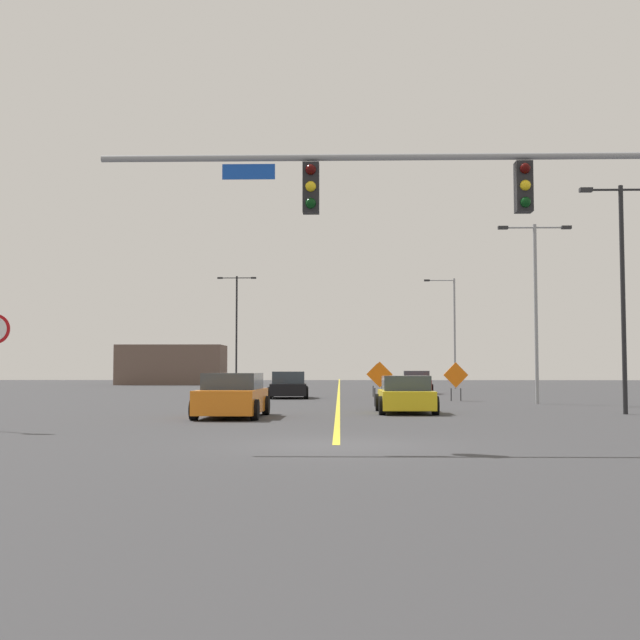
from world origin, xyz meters
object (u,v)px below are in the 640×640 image
object	(u,v)px
car_red_distant	(416,383)
car_black_far	(288,386)
street_lamp_mid_left	(237,323)
car_orange_passing	(232,396)
traffic_signal_assembly	(517,208)
construction_sign_left_lane	(377,376)
street_lamp_near_left	(623,279)
street_lamp_far_right	(536,297)
street_lamp_near_right	(452,328)
car_yellow_near	(406,396)
construction_sign_median_far	(456,377)
construction_sign_median_near	(380,378)

from	to	relation	value
car_red_distant	car_black_far	bearing A→B (deg)	-133.12
street_lamp_mid_left	car_orange_passing	bearing A→B (deg)	-82.92
traffic_signal_assembly	construction_sign_left_lane	distance (m)	29.89
street_lamp_near_left	construction_sign_left_lane	bearing A→B (deg)	113.41
traffic_signal_assembly	car_orange_passing	distance (m)	12.69
street_lamp_far_right	car_black_far	world-z (taller)	street_lamp_far_right
car_orange_passing	car_black_far	xyz separation A→B (m)	(0.68, 17.90, -0.01)
street_lamp_far_right	car_black_far	distance (m)	14.34
street_lamp_near_right	car_yellow_near	bearing A→B (deg)	-100.43
traffic_signal_assembly	street_lamp_near_left	distance (m)	13.32
car_black_far	traffic_signal_assembly	bearing A→B (deg)	-76.82
traffic_signal_assembly	car_yellow_near	bearing A→B (deg)	96.14
street_lamp_near_left	construction_sign_left_lane	world-z (taller)	street_lamp_near_left
street_lamp_near_left	traffic_signal_assembly	bearing A→B (deg)	-117.68
street_lamp_mid_left	construction_sign_median_far	world-z (taller)	street_lamp_mid_left
street_lamp_near_left	car_black_far	world-z (taller)	street_lamp_near_left
car_yellow_near	car_red_distant	world-z (taller)	car_red_distant
construction_sign_left_lane	car_yellow_near	bearing A→B (deg)	-89.32
car_red_distant	street_lamp_far_right	bearing A→B (deg)	-75.64
car_black_far	street_lamp_near_left	bearing A→B (deg)	-51.25
traffic_signal_assembly	street_lamp_mid_left	size ratio (longest dim) A/B	1.39
street_lamp_far_right	street_lamp_near_right	bearing A→B (deg)	89.87
construction_sign_left_lane	construction_sign_median_near	bearing A→B (deg)	-92.15
street_lamp_near_left	construction_sign_median_far	xyz separation A→B (m)	(-4.13, 11.97, -3.50)
street_lamp_mid_left	street_lamp_near_left	world-z (taller)	street_lamp_mid_left
traffic_signal_assembly	construction_sign_median_far	xyz separation A→B (m)	(2.06, 23.76, -3.68)
street_lamp_near_right	construction_sign_left_lane	size ratio (longest dim) A/B	4.61
construction_sign_median_far	car_black_far	bearing A→B (deg)	156.10
traffic_signal_assembly	construction_sign_median_far	world-z (taller)	traffic_signal_assembly
street_lamp_near_right	car_black_far	size ratio (longest dim) A/B	2.09
street_lamp_near_right	street_lamp_near_left	world-z (taller)	street_lamp_near_right
street_lamp_far_right	street_lamp_near_left	xyz separation A→B (m)	(1.00, -8.41, -0.11)
traffic_signal_assembly	street_lamp_mid_left	world-z (taller)	street_lamp_mid_left
construction_sign_median_near	car_black_far	world-z (taller)	construction_sign_median_near
construction_sign_median_far	street_lamp_near_left	bearing A→B (deg)	-70.96
street_lamp_near_left	car_yellow_near	bearing A→B (deg)	175.57
traffic_signal_assembly	street_lamp_near_right	bearing A→B (deg)	83.77
traffic_signal_assembly	street_lamp_near_right	xyz separation A→B (m)	(5.25, 48.09, 0.00)
street_lamp_near_right	car_black_far	xyz separation A→B (m)	(-11.69, -20.57, -4.19)
street_lamp_mid_left	street_lamp_near_left	distance (m)	45.21
street_lamp_near_left	car_orange_passing	xyz separation A→B (m)	(-13.31, -2.16, -3.99)
street_lamp_far_right	construction_sign_median_near	xyz separation A→B (m)	(-7.17, -2.68, -3.59)
street_lamp_mid_left	car_yellow_near	xyz separation A→B (m)	(11.18, -40.58, -4.93)
street_lamp_near_left	car_yellow_near	size ratio (longest dim) A/B	2.07
construction_sign_median_near	car_orange_passing	distance (m)	9.43
street_lamp_near_left	construction_sign_median_near	bearing A→B (deg)	144.99
traffic_signal_assembly	street_lamp_far_right	world-z (taller)	street_lamp_far_right
street_lamp_near_right	street_lamp_far_right	bearing A→B (deg)	-90.13
street_lamp_near_left	car_orange_passing	size ratio (longest dim) A/B	1.82
traffic_signal_assembly	construction_sign_left_lane	bearing A→B (deg)	92.97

